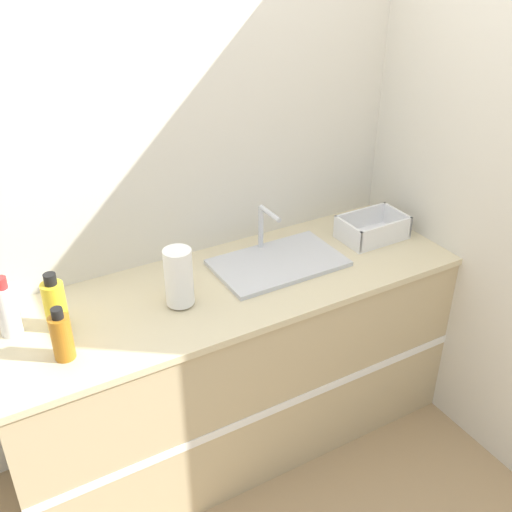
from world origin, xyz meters
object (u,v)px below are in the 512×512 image
at_px(sink, 277,261).
at_px(bottle_yellow, 55,304).
at_px(dish_rack, 372,230).
at_px(paper_towel_roll, 179,277).
at_px(bottle_amber, 62,336).
at_px(bottle_white_spray, 7,309).

xyz_separation_m(sink, bottle_yellow, (-0.96, 0.01, 0.09)).
xyz_separation_m(dish_rack, bottle_yellow, (-1.49, 0.02, 0.06)).
bearing_deg(paper_towel_roll, sink, 8.63).
height_order(dish_rack, bottle_yellow, bottle_yellow).
xyz_separation_m(paper_towel_roll, bottle_amber, (-0.49, -0.10, -0.03)).
bearing_deg(paper_towel_roll, bottle_white_spray, 167.44).
relative_size(bottle_amber, bottle_white_spray, 0.86).
distance_m(sink, bottle_amber, 1.01).
bearing_deg(bottle_white_spray, bottle_amber, -60.67).
bearing_deg(sink, dish_rack, -1.06).
height_order(sink, bottle_white_spray, bottle_white_spray).
xyz_separation_m(dish_rack, bottle_white_spray, (-1.65, 0.07, 0.07)).
bearing_deg(bottle_amber, paper_towel_roll, 11.90).
relative_size(paper_towel_roll, dish_rack, 0.79).
xyz_separation_m(sink, dish_rack, (0.53, -0.01, 0.02)).
bearing_deg(bottle_yellow, sink, -0.66).
distance_m(paper_towel_roll, bottle_white_spray, 0.64).
bearing_deg(bottle_white_spray, bottle_yellow, -17.67).
bearing_deg(dish_rack, sink, 178.94).
distance_m(sink, dish_rack, 0.53).
bearing_deg(paper_towel_roll, dish_rack, 3.69).
relative_size(bottle_yellow, bottle_amber, 1.13).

